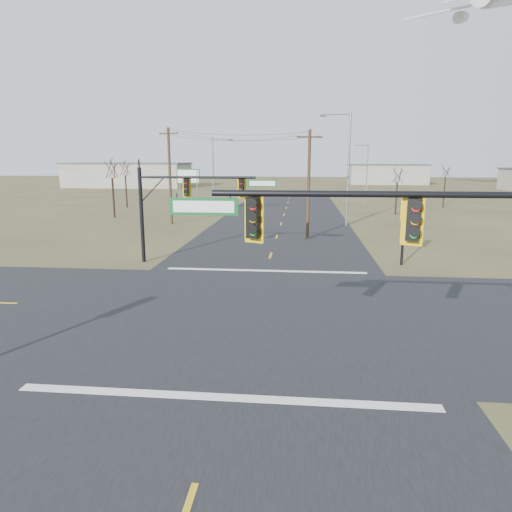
{
  "coord_description": "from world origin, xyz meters",
  "views": [
    {
      "loc": [
        2.07,
        -19.08,
        6.6
      ],
      "look_at": [
        0.07,
        1.0,
        2.31
      ],
      "focal_mm": 32.0,
      "sensor_mm": 36.0,
      "label": 1
    }
  ],
  "objects_px": {
    "mast_arm_near": "(414,239)",
    "bare_tree_c": "(398,175)",
    "bare_tree_b": "(125,168)",
    "utility_pole_far": "(170,175)",
    "bare_tree_d": "(446,171)",
    "utility_pole_near": "(309,183)",
    "pedestal_signal_ne": "(405,217)",
    "bare_tree_a": "(112,168)",
    "mast_arm_far": "(191,194)",
    "streetlight_b": "(366,171)",
    "highway_sign": "(188,182)",
    "streetlight_a": "(346,163)",
    "streetlight_c": "(215,171)"
  },
  "relations": [
    {
      "from": "streetlight_b",
      "to": "highway_sign",
      "type": "bearing_deg",
      "value": -131.93
    },
    {
      "from": "pedestal_signal_ne",
      "to": "streetlight_a",
      "type": "relative_size",
      "value": 0.38
    },
    {
      "from": "streetlight_c",
      "to": "mast_arm_near",
      "type": "bearing_deg",
      "value": -95.5
    },
    {
      "from": "mast_arm_far",
      "to": "streetlight_a",
      "type": "xyz_separation_m",
      "value": [
        11.28,
        18.1,
        1.78
      ]
    },
    {
      "from": "utility_pole_far",
      "to": "bare_tree_c",
      "type": "bearing_deg",
      "value": 23.69
    },
    {
      "from": "mast_arm_far",
      "to": "bare_tree_b",
      "type": "xyz_separation_m",
      "value": [
        -17.26,
        33.18,
        1.04
      ]
    },
    {
      "from": "pedestal_signal_ne",
      "to": "utility_pole_near",
      "type": "xyz_separation_m",
      "value": [
        -5.85,
        9.27,
        1.59
      ]
    },
    {
      "from": "utility_pole_far",
      "to": "highway_sign",
      "type": "relative_size",
      "value": 1.78
    },
    {
      "from": "streetlight_a",
      "to": "bare_tree_b",
      "type": "relative_size",
      "value": 1.62
    },
    {
      "from": "pedestal_signal_ne",
      "to": "bare_tree_d",
      "type": "xyz_separation_m",
      "value": [
        13.29,
        37.03,
        1.91
      ]
    },
    {
      "from": "utility_pole_far",
      "to": "bare_tree_a",
      "type": "relative_size",
      "value": 1.36
    },
    {
      "from": "mast_arm_far",
      "to": "utility_pole_far",
      "type": "distance_m",
      "value": 18.71
    },
    {
      "from": "bare_tree_b",
      "to": "bare_tree_c",
      "type": "distance_m",
      "value": 35.97
    },
    {
      "from": "streetlight_b",
      "to": "bare_tree_c",
      "type": "distance_m",
      "value": 10.75
    },
    {
      "from": "streetlight_a",
      "to": "streetlight_b",
      "type": "xyz_separation_m",
      "value": [
        4.7,
        20.83,
        -1.31
      ]
    },
    {
      "from": "mast_arm_near",
      "to": "bare_tree_c",
      "type": "xyz_separation_m",
      "value": [
        8.62,
        45.25,
        0.16
      ]
    },
    {
      "from": "mast_arm_far",
      "to": "streetlight_a",
      "type": "relative_size",
      "value": 0.8
    },
    {
      "from": "mast_arm_near",
      "to": "utility_pole_near",
      "type": "bearing_deg",
      "value": 117.15
    },
    {
      "from": "utility_pole_near",
      "to": "streetlight_c",
      "type": "bearing_deg",
      "value": 122.68
    },
    {
      "from": "mast_arm_near",
      "to": "streetlight_b",
      "type": "distance_m",
      "value": 56.07
    },
    {
      "from": "pedestal_signal_ne",
      "to": "bare_tree_a",
      "type": "height_order",
      "value": "bare_tree_a"
    },
    {
      "from": "utility_pole_near",
      "to": "bare_tree_d",
      "type": "distance_m",
      "value": 33.72
    },
    {
      "from": "utility_pole_near",
      "to": "utility_pole_far",
      "type": "relative_size",
      "value": 0.92
    },
    {
      "from": "streetlight_b",
      "to": "bare_tree_b",
      "type": "height_order",
      "value": "streetlight_b"
    },
    {
      "from": "highway_sign",
      "to": "streetlight_b",
      "type": "height_order",
      "value": "streetlight_b"
    },
    {
      "from": "mast_arm_far",
      "to": "bare_tree_a",
      "type": "height_order",
      "value": "bare_tree_a"
    },
    {
      "from": "bare_tree_d",
      "to": "utility_pole_near",
      "type": "bearing_deg",
      "value": -124.59
    },
    {
      "from": "streetlight_b",
      "to": "streetlight_a",
      "type": "bearing_deg",
      "value": -81.31
    },
    {
      "from": "mast_arm_near",
      "to": "utility_pole_far",
      "type": "xyz_separation_m",
      "value": [
        -16.2,
        34.36,
        0.4
      ]
    },
    {
      "from": "pedestal_signal_ne",
      "to": "bare_tree_b",
      "type": "bearing_deg",
      "value": 155.53
    },
    {
      "from": "mast_arm_near",
      "to": "streetlight_a",
      "type": "height_order",
      "value": "streetlight_a"
    },
    {
      "from": "mast_arm_far",
      "to": "utility_pole_near",
      "type": "distance_m",
      "value": 12.36
    },
    {
      "from": "utility_pole_far",
      "to": "mast_arm_far",
      "type": "bearing_deg",
      "value": -69.92
    },
    {
      "from": "mast_arm_near",
      "to": "pedestal_signal_ne",
      "type": "xyz_separation_m",
      "value": [
        3.6,
        17.33,
        -1.57
      ]
    },
    {
      "from": "mast_arm_far",
      "to": "pedestal_signal_ne",
      "type": "xyz_separation_m",
      "value": [
        13.38,
        0.54,
        -1.35
      ]
    },
    {
      "from": "bare_tree_b",
      "to": "bare_tree_d",
      "type": "relative_size",
      "value": 1.1
    },
    {
      "from": "bare_tree_b",
      "to": "mast_arm_near",
      "type": "bearing_deg",
      "value": -61.58
    },
    {
      "from": "streetlight_b",
      "to": "bare_tree_c",
      "type": "height_order",
      "value": "streetlight_b"
    },
    {
      "from": "bare_tree_c",
      "to": "mast_arm_far",
      "type": "bearing_deg",
      "value": -122.88
    },
    {
      "from": "streetlight_a",
      "to": "streetlight_b",
      "type": "bearing_deg",
      "value": 53.27
    },
    {
      "from": "bare_tree_d",
      "to": "mast_arm_far",
      "type": "bearing_deg",
      "value": -125.37
    },
    {
      "from": "highway_sign",
      "to": "mast_arm_far",
      "type": "bearing_deg",
      "value": -76.83
    },
    {
      "from": "streetlight_b",
      "to": "bare_tree_c",
      "type": "xyz_separation_m",
      "value": [
        2.42,
        -10.47,
        -0.1
      ]
    },
    {
      "from": "bare_tree_a",
      "to": "bare_tree_d",
      "type": "relative_size",
      "value": 1.15
    },
    {
      "from": "bare_tree_a",
      "to": "bare_tree_c",
      "type": "height_order",
      "value": "bare_tree_a"
    },
    {
      "from": "pedestal_signal_ne",
      "to": "mast_arm_near",
      "type": "bearing_deg",
      "value": -79.38
    },
    {
      "from": "mast_arm_near",
      "to": "highway_sign",
      "type": "xyz_separation_m",
      "value": [
        -16.75,
        44.19,
        -0.74
      ]
    },
    {
      "from": "highway_sign",
      "to": "bare_tree_d",
      "type": "distance_m",
      "value": 35.16
    },
    {
      "from": "utility_pole_near",
      "to": "bare_tree_b",
      "type": "distance_m",
      "value": 34.07
    },
    {
      "from": "bare_tree_c",
      "to": "bare_tree_d",
      "type": "height_order",
      "value": "bare_tree_d"
    }
  ]
}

